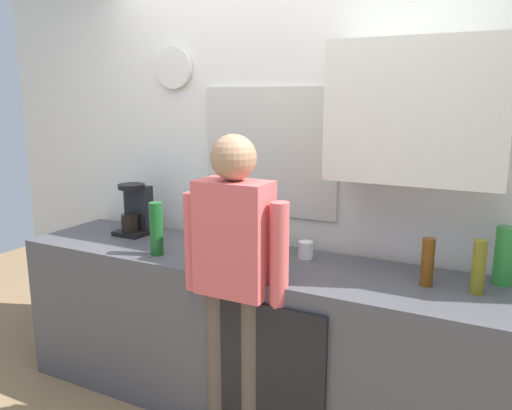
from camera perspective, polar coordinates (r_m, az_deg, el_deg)
kitchen_counter at (r=2.93m, az=0.67°, el=-14.65°), size 2.98×0.64×0.90m
dishwasher_panel at (r=2.61m, az=1.66°, el=-19.42°), size 0.56×0.02×0.81m
back_wall_assembly at (r=2.98m, az=5.78°, el=4.08°), size 4.58×0.42×2.60m
coffee_maker at (r=3.36m, az=-13.40°, el=-0.71°), size 0.20×0.20×0.33m
bottle_green_wine at (r=2.88m, az=-11.16°, el=-2.65°), size 0.07×0.07×0.30m
bottle_amber_beer at (r=2.51m, az=18.75°, el=-6.11°), size 0.06×0.06×0.23m
bottle_red_vinegar at (r=2.53m, az=-0.86°, el=-5.40°), size 0.06×0.06×0.22m
bottle_clear_soda at (r=2.66m, az=26.16°, el=-5.16°), size 0.09×0.09×0.28m
bottle_olive_oil at (r=2.49m, az=23.79°, el=-6.41°), size 0.06×0.06×0.25m
bottle_dark_sauce at (r=2.79m, az=-5.08°, el=-4.25°), size 0.06×0.06×0.18m
cup_white_mug at (r=2.80m, az=5.62°, el=-5.07°), size 0.08×0.08×0.09m
cup_blue_mug at (r=2.87m, az=-1.43°, el=-4.55°), size 0.08×0.08×0.10m
dish_soap at (r=2.90m, az=2.57°, el=-3.79°), size 0.06×0.06×0.18m
person_at_sink at (r=2.49m, az=-2.44°, el=-7.09°), size 0.57×0.22×1.60m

